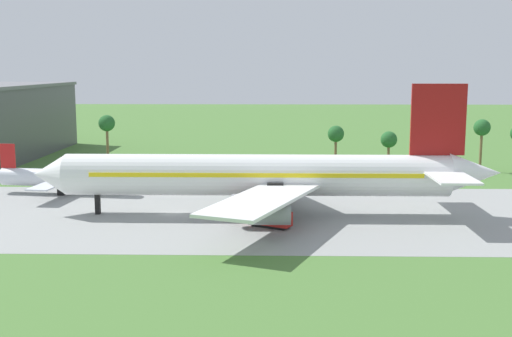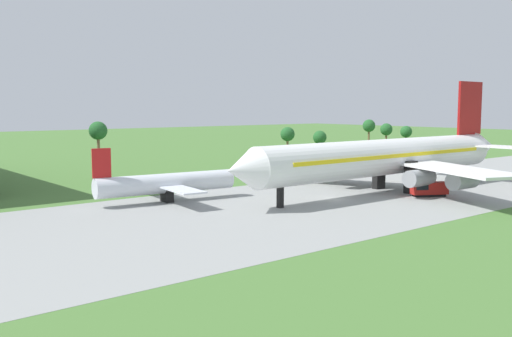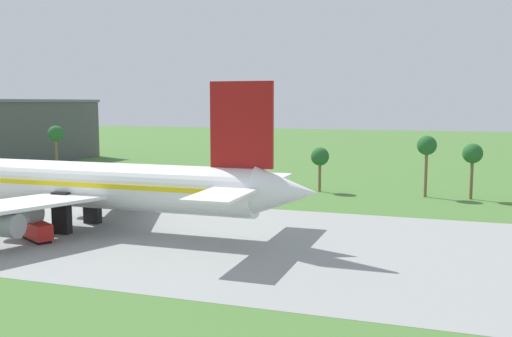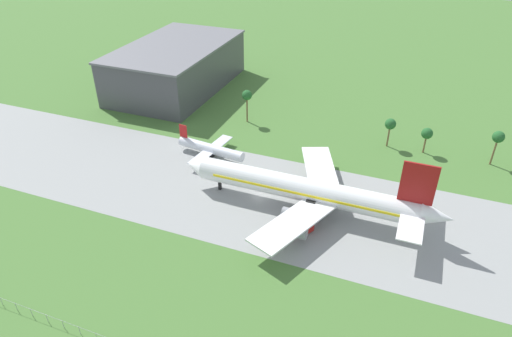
{
  "view_description": "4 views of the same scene",
  "coord_description": "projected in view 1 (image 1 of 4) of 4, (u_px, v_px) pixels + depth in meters",
  "views": [
    {
      "loc": [
        15.2,
        -96.93,
        22.53
      ],
      "look_at": [
        12.87,
        -0.3,
        7.26
      ],
      "focal_mm": 45.0,
      "sensor_mm": 36.0,
      "label": 1
    },
    {
      "loc": [
        -67.85,
        -63.07,
        15.1
      ],
      "look_at": [
        -16.38,
        -0.3,
        6.26
      ],
      "focal_mm": 40.0,
      "sensor_mm": 36.0,
      "label": 2
    },
    {
      "loc": [
        64.41,
        -66.65,
        17.59
      ],
      "look_at": [
        42.12,
        -0.3,
        9.42
      ],
      "focal_mm": 40.0,
      "sensor_mm": 36.0,
      "label": 3
    },
    {
      "loc": [
        36.99,
        -96.47,
        74.76
      ],
      "look_at": [
        -2.72,
        5.0,
        6.0
      ],
      "focal_mm": 32.0,
      "sensor_mm": 36.0,
      "label": 4
    }
  ],
  "objects": [
    {
      "name": "regional_aircraft",
      "position": [
        62.0,
        178.0,
        114.63
      ],
      "size": [
        23.31,
        21.0,
        8.97
      ],
      "color": "silver",
      "rests_on": "ground_plane"
    },
    {
      "name": "ground_plane",
      "position": [
        173.0,
        214.0,
        99.59
      ],
      "size": [
        600.0,
        600.0,
        0.0
      ],
      "primitive_type": "plane",
      "color": "#477233"
    },
    {
      "name": "jet_airliner",
      "position": [
        267.0,
        175.0,
        97.97
      ],
      "size": [
        71.45,
        51.98,
        20.15
      ],
      "color": "white",
      "rests_on": "ground_plane"
    },
    {
      "name": "taxiway_strip",
      "position": [
        173.0,
        214.0,
        99.59
      ],
      "size": [
        320.0,
        44.0,
        0.02
      ],
      "color": "gray",
      "rests_on": "ground_plane"
    },
    {
      "name": "baggage_tug",
      "position": [
        269.0,
        218.0,
        91.19
      ],
      "size": [
        6.36,
        4.78,
        2.4
      ],
      "color": "black",
      "rests_on": "ground_plane"
    },
    {
      "name": "palm_tree_row",
      "position": [
        398.0,
        134.0,
        139.61
      ],
      "size": [
        103.2,
        3.6,
        12.22
      ],
      "color": "brown",
      "rests_on": "ground_plane"
    }
  ]
}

